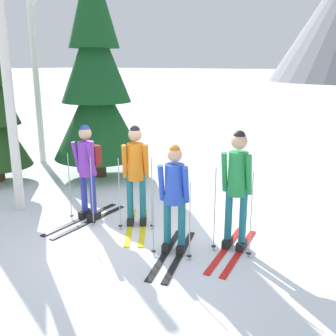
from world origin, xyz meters
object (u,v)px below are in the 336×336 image
object	(u,v)px
pine_tree_near	(96,79)
skier_in_blue	(175,194)
birch_tree_tall	(36,72)
skier_in_purple	(87,167)
birch_tree_slender	(5,61)
skier_in_green	(237,183)
skier_in_orange	(136,170)

from	to	relation	value
pine_tree_near	skier_in_blue	bearing A→B (deg)	-33.54
pine_tree_near	birch_tree_tall	world-z (taller)	pine_tree_near
skier_in_purple	skier_in_blue	xyz separation A→B (m)	(1.97, -0.26, -0.05)
pine_tree_near	birch_tree_slender	xyz separation A→B (m)	(0.29, -2.59, 0.40)
skier_in_purple	skier_in_green	xyz separation A→B (m)	(2.68, 0.32, 0.07)
skier_in_green	pine_tree_near	bearing A→B (deg)	157.04
skier_in_purple	birch_tree_slender	distance (m)	2.35
skier_in_purple	birch_tree_slender	bearing A→B (deg)	-164.43
skier_in_orange	skier_in_blue	distance (m)	1.20
pine_tree_near	birch_tree_slender	bearing A→B (deg)	-83.71
skier_in_green	birch_tree_slender	distance (m)	4.54
birch_tree_slender	skier_in_orange	bearing A→B (deg)	15.56
birch_tree_tall	skier_in_green	bearing A→B (deg)	-16.85
skier_in_green	pine_tree_near	xyz separation A→B (m)	(-4.42, 1.87, 1.34)
skier_in_orange	skier_in_green	bearing A→B (deg)	2.35
pine_tree_near	skier_in_green	bearing A→B (deg)	-22.96
skier_in_blue	birch_tree_slender	xyz separation A→B (m)	(-3.42, -0.14, 1.86)
skier_in_orange	skier_in_purple	bearing A→B (deg)	-164.46
skier_in_orange	pine_tree_near	bearing A→B (deg)	143.36
skier_in_blue	skier_in_green	world-z (taller)	skier_in_green
skier_in_green	skier_in_purple	bearing A→B (deg)	-173.22
skier_in_purple	pine_tree_near	distance (m)	3.13
skier_in_orange	pine_tree_near	world-z (taller)	pine_tree_near
skier_in_purple	skier_in_blue	distance (m)	1.98
birch_tree_tall	birch_tree_slender	world-z (taller)	birch_tree_slender
skier_in_blue	birch_tree_tall	xyz separation A→B (m)	(-6.02, 2.62, 1.59)
skier_in_blue	birch_tree_tall	world-z (taller)	birch_tree_tall
skier_in_green	pine_tree_near	distance (m)	4.98
pine_tree_near	skier_in_purple	bearing A→B (deg)	-51.62
birch_tree_slender	pine_tree_near	bearing A→B (deg)	96.29
skier_in_orange	birch_tree_slender	size ratio (longest dim) A/B	0.32
skier_in_purple	birch_tree_slender	world-z (taller)	birch_tree_slender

